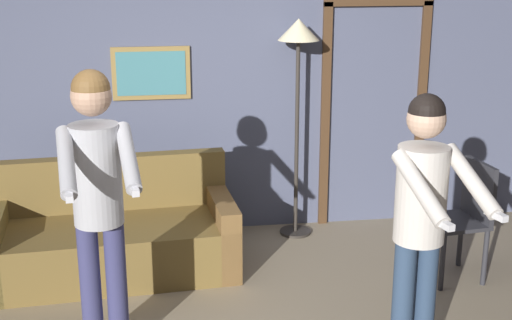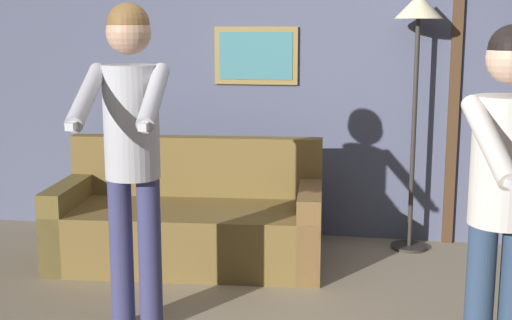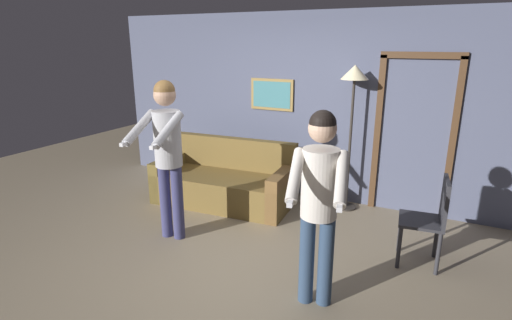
% 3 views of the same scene
% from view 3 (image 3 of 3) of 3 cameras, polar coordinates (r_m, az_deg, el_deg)
% --- Properties ---
extents(ground_plane, '(12.00, 12.00, 0.00)m').
position_cam_3_polar(ground_plane, '(4.33, -3.29, -13.94)').
color(ground_plane, gray).
extents(back_wall_assembly, '(6.40, 0.10, 2.60)m').
position_cam_3_polar(back_wall_assembly, '(5.74, 7.49, 7.45)').
color(back_wall_assembly, '#50556E').
rests_on(back_wall_assembly, ground_plane).
extents(couch, '(1.96, 0.99, 0.87)m').
position_cam_3_polar(couch, '(5.64, -4.51, -3.36)').
color(couch, brown).
rests_on(couch, ground_plane).
extents(torchiere_lamp, '(0.35, 0.35, 1.92)m').
position_cam_3_polar(torchiere_lamp, '(5.27, 13.79, 9.83)').
color(torchiere_lamp, '#332D28').
rests_on(torchiere_lamp, ground_plane).
extents(person_standing_left, '(0.50, 0.74, 1.81)m').
position_cam_3_polar(person_standing_left, '(4.47, -12.61, 2.12)').
color(person_standing_left, '#3A3B68').
rests_on(person_standing_left, ground_plane).
extents(person_standing_right, '(0.53, 0.70, 1.70)m').
position_cam_3_polar(person_standing_right, '(3.26, 9.02, -4.69)').
color(person_standing_right, navy).
rests_on(person_standing_right, ground_plane).
extents(dining_chair_distant, '(0.47, 0.47, 0.93)m').
position_cam_3_polar(dining_chair_distant, '(4.37, 23.71, -7.40)').
color(dining_chair_distant, '#2D2D33').
rests_on(dining_chair_distant, ground_plane).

